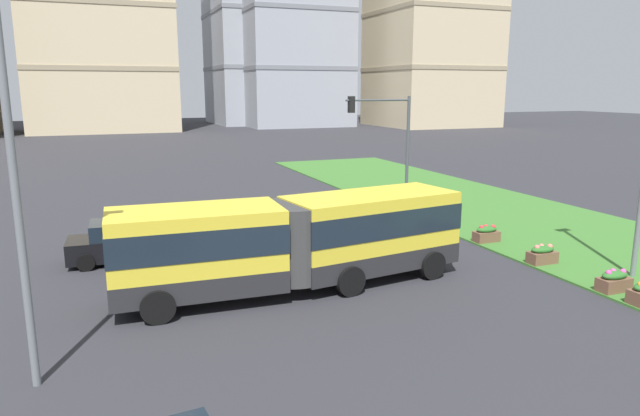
{
  "coord_description": "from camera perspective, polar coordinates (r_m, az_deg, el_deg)",
  "views": [
    {
      "loc": [
        -6.82,
        -3.76,
        6.56
      ],
      "look_at": [
        0.74,
        15.54,
        2.2
      ],
      "focal_mm": 31.91,
      "sensor_mm": 36.0,
      "label": 1
    }
  ],
  "objects": [
    {
      "name": "articulated_bus",
      "position": [
        18.75,
        -2.49,
        -3.3
      ],
      "size": [
        11.97,
        3.38,
        3.0
      ],
      "color": "yellow",
      "rests_on": "ground"
    },
    {
      "name": "car_black_sedan",
      "position": [
        23.28,
        -18.8,
        -3.21
      ],
      "size": [
        4.48,
        2.19,
        1.58
      ],
      "color": "black",
      "rests_on": "ground"
    },
    {
      "name": "flower_planter_3",
      "position": [
        20.99,
        27.41,
        -6.49
      ],
      "size": [
        1.1,
        0.56,
        0.74
      ],
      "color": "brown",
      "rests_on": "grass_median"
    },
    {
      "name": "flower_planter_4",
      "position": [
        23.13,
        21.4,
        -4.34
      ],
      "size": [
        1.1,
        0.56,
        0.74
      ],
      "color": "brown",
      "rests_on": "grass_median"
    },
    {
      "name": "flower_planter_5",
      "position": [
        25.58,
        16.35,
        -2.48
      ],
      "size": [
        1.1,
        0.56,
        0.74
      ],
      "color": "brown",
      "rests_on": "grass_median"
    },
    {
      "name": "traffic_light_far_right",
      "position": [
        29.33,
        6.89,
        7.24
      ],
      "size": [
        3.61,
        0.28,
        6.2
      ],
      "color": "#474C51",
      "rests_on": "ground"
    },
    {
      "name": "streetlight_left",
      "position": [
        13.43,
        -28.57,
        4.96
      ],
      "size": [
        0.7,
        0.28,
        9.65
      ],
      "color": "slate",
      "rests_on": "ground"
    },
    {
      "name": "apartment_tower_eastcentre",
      "position": [
        104.5,
        -2.63,
        18.83
      ],
      "size": [
        18.13,
        14.93,
        38.43
      ],
      "color": "#9EA3AD",
      "rests_on": "ground"
    },
    {
      "name": "apartment_tower_east",
      "position": [
        106.89,
        11.21,
        18.49
      ],
      "size": [
        18.64,
        18.92,
        38.5
      ],
      "color": "beige",
      "rests_on": "ground"
    }
  ]
}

